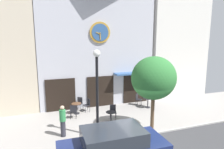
# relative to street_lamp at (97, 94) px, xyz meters

# --- Properties ---
(ground_plane) EXTENTS (27.65, 12.05, 0.13)m
(ground_plane) POSITION_rel_street_lamp_xyz_m (2.31, -1.41, -2.32)
(ground_plane) COLOR gray
(clock_building) EXTENTS (8.77, 3.63, 11.11)m
(clock_building) POSITION_rel_street_lamp_xyz_m (1.47, 5.77, 3.47)
(clock_building) COLOR #B2B2BC
(clock_building) RESTS_ON ground_plane
(neighbor_building_right) EXTENTS (5.46, 4.98, 14.67)m
(neighbor_building_right) POSITION_rel_street_lamp_xyz_m (8.89, 7.09, 5.05)
(neighbor_building_right) COLOR silver
(neighbor_building_right) RESTS_ON ground_plane
(street_lamp) EXTENTS (0.36, 0.36, 4.51)m
(street_lamp) POSITION_rel_street_lamp_xyz_m (0.00, 0.00, 0.00)
(street_lamp) COLOR black
(street_lamp) RESTS_ON ground_plane
(street_tree) EXTENTS (2.47, 2.23, 4.13)m
(street_tree) POSITION_rel_street_lamp_xyz_m (3.10, -0.20, 0.65)
(street_tree) COLOR brown
(street_tree) RESTS_ON ground_plane
(cafe_table_center_right) EXTENTS (0.65, 0.65, 0.73)m
(cafe_table_center_right) POSITION_rel_street_lamp_xyz_m (-0.53, 3.59, -1.79)
(cafe_table_center_right) COLOR black
(cafe_table_center_right) RESTS_ON ground_plane
(cafe_table_rightmost) EXTENTS (0.61, 0.61, 0.76)m
(cafe_table_rightmost) POSITION_rel_street_lamp_xyz_m (1.16, 1.25, -1.80)
(cafe_table_rightmost) COLOR black
(cafe_table_rightmost) RESTS_ON ground_plane
(cafe_table_near_curb) EXTENTS (0.75, 0.75, 0.75)m
(cafe_table_near_curb) POSITION_rel_street_lamp_xyz_m (4.69, 3.06, -1.75)
(cafe_table_near_curb) COLOR black
(cafe_table_near_curb) RESTS_ON ground_plane
(cafe_chair_corner) EXTENTS (0.48, 0.48, 0.90)m
(cafe_chair_corner) POSITION_rel_street_lamp_xyz_m (-0.85, 2.82, -1.76)
(cafe_chair_corner) COLOR black
(cafe_chair_corner) RESTS_ON ground_plane
(cafe_chair_right_end) EXTENTS (0.56, 0.56, 0.90)m
(cafe_chair_right_end) POSITION_rel_street_lamp_xyz_m (4.23, 3.80, -1.76)
(cafe_chair_right_end) COLOR black
(cafe_chair_right_end) RESTS_ON ground_plane
(cafe_chair_near_tree) EXTENTS (0.56, 0.56, 0.90)m
(cafe_chair_near_tree) POSITION_rel_street_lamp_xyz_m (-0.20, 4.30, -1.76)
(cafe_chair_near_tree) COLOR black
(cafe_chair_near_tree) RESTS_ON ground_plane
(cafe_chair_mid_row) EXTENTS (0.49, 0.49, 0.90)m
(cafe_chair_mid_row) POSITION_rel_street_lamp_xyz_m (1.54, 1.97, -1.76)
(cafe_chair_mid_row) COLOR black
(cafe_chair_mid_row) RESTS_ON ground_plane
(cafe_chair_under_awning) EXTENTS (0.48, 0.48, 0.90)m
(cafe_chair_under_awning) POSITION_rel_street_lamp_xyz_m (0.29, 3.81, -1.76)
(cafe_chair_under_awning) COLOR black
(cafe_chair_under_awning) RESTS_ON ground_plane
(pedestrian_green) EXTENTS (0.41, 0.41, 1.67)m
(pedestrian_green) POSITION_rel_street_lamp_xyz_m (-1.69, 0.65, -1.43)
(pedestrian_green) COLOR #2D2D38
(pedestrian_green) RESTS_ON ground_plane
(parked_car_navy) EXTENTS (4.33, 2.08, 1.55)m
(parked_car_navy) POSITION_rel_street_lamp_xyz_m (-0.04, -2.48, -1.53)
(parked_car_navy) COLOR navy
(parked_car_navy) RESTS_ON ground_plane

